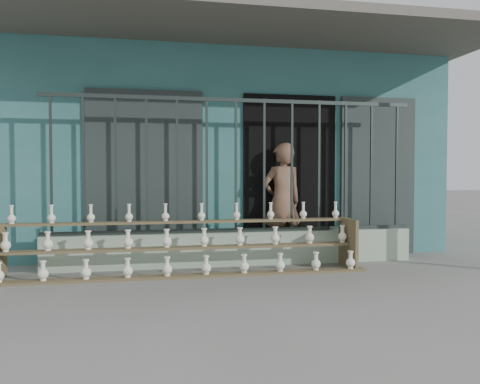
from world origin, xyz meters
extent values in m
plane|color=slate|center=(0.00, 0.00, 0.00)|extent=(60.00, 60.00, 0.00)
cube|color=#326969|center=(0.00, 4.30, 1.60)|extent=(7.00, 5.00, 3.20)
cube|color=black|center=(0.90, 1.82, 1.20)|extent=(1.40, 0.12, 2.40)
cube|color=#202A28|center=(-1.20, 1.78, 1.20)|extent=(1.60, 0.08, 2.40)
cube|color=#202A28|center=(2.30, 1.78, 1.20)|extent=(1.20, 0.08, 2.40)
cube|color=#59544C|center=(0.00, 1.20, 3.15)|extent=(7.40, 2.00, 0.12)
cube|color=#9EB89D|center=(0.00, 1.30, 0.23)|extent=(5.00, 0.20, 0.45)
cube|color=#283330|center=(-2.35, 1.30, 1.35)|extent=(0.03, 0.03, 1.80)
cube|color=#283330|center=(-1.96, 1.30, 1.35)|extent=(0.03, 0.03, 1.80)
cube|color=#283330|center=(-1.57, 1.30, 1.35)|extent=(0.03, 0.03, 1.80)
cube|color=#283330|center=(-1.18, 1.30, 1.35)|extent=(0.03, 0.03, 1.80)
cube|color=#283330|center=(-0.78, 1.30, 1.35)|extent=(0.03, 0.03, 1.80)
cube|color=#283330|center=(-0.39, 1.30, 1.35)|extent=(0.03, 0.03, 1.80)
cube|color=#283330|center=(0.00, 1.30, 1.35)|extent=(0.03, 0.03, 1.80)
cube|color=#283330|center=(0.39, 1.30, 1.35)|extent=(0.03, 0.03, 1.80)
cube|color=#283330|center=(0.78, 1.30, 1.35)|extent=(0.03, 0.03, 1.80)
cube|color=#283330|center=(1.17, 1.30, 1.35)|extent=(0.03, 0.03, 1.80)
cube|color=#283330|center=(1.57, 1.30, 1.35)|extent=(0.03, 0.03, 1.80)
cube|color=#283330|center=(1.96, 1.30, 1.35)|extent=(0.03, 0.03, 1.80)
cube|color=#283330|center=(2.35, 1.30, 1.35)|extent=(0.03, 0.03, 1.80)
cube|color=#283330|center=(0.00, 1.30, 2.22)|extent=(5.00, 0.04, 0.05)
cube|color=#283330|center=(0.00, 1.30, 0.47)|extent=(5.00, 0.04, 0.05)
cube|color=brown|center=(-0.71, 0.65, 0.01)|extent=(4.50, 0.18, 0.03)
cube|color=brown|center=(-0.71, 0.90, 0.32)|extent=(4.50, 0.18, 0.03)
cube|color=brown|center=(-0.71, 1.15, 0.61)|extent=(4.50, 0.18, 0.03)
cube|color=brown|center=(1.44, 0.90, 0.32)|extent=(0.04, 0.55, 0.64)
imported|color=brown|center=(0.73, 1.59, 0.84)|extent=(0.69, 0.53, 1.68)
camera|label=1|loc=(-1.12, -4.88, 1.21)|focal=35.00mm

